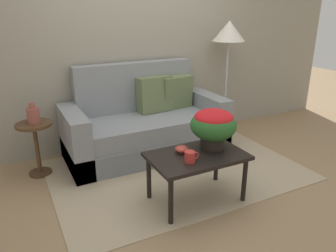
# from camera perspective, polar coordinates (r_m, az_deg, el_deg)

# --- Properties ---
(ground_plane) EXTENTS (14.00, 14.00, 0.00)m
(ground_plane) POSITION_cam_1_polar(r_m,az_deg,el_deg) (3.59, 2.01, -8.27)
(ground_plane) COLOR #997A56
(wall_back) EXTENTS (6.40, 0.12, 2.70)m
(wall_back) POSITION_cam_1_polar(r_m,az_deg,el_deg) (4.23, -5.66, 15.12)
(wall_back) COLOR gray
(wall_back) RESTS_ON ground
(area_rug) EXTENTS (2.65, 1.82, 0.01)m
(area_rug) POSITION_cam_1_polar(r_m,az_deg,el_deg) (3.65, 1.42, -7.69)
(area_rug) COLOR tan
(area_rug) RESTS_ON ground
(couch) EXTENTS (1.92, 0.86, 1.07)m
(couch) POSITION_cam_1_polar(r_m,az_deg,el_deg) (4.00, -3.87, -0.02)
(couch) COLOR slate
(couch) RESTS_ON ground
(coffee_table) EXTENTS (0.86, 0.54, 0.47)m
(coffee_table) POSITION_cam_1_polar(r_m,az_deg,el_deg) (2.96, 5.07, -5.98)
(coffee_table) COLOR black
(coffee_table) RESTS_ON ground
(side_table) EXTENTS (0.36, 0.36, 0.58)m
(side_table) POSITION_cam_1_polar(r_m,az_deg,el_deg) (3.69, -22.14, -2.20)
(side_table) COLOR #4C331E
(side_table) RESTS_ON ground
(floor_lamp) EXTENTS (0.43, 0.43, 1.55)m
(floor_lamp) POSITION_cam_1_polar(r_m,az_deg,el_deg) (4.55, 10.57, 14.77)
(floor_lamp) COLOR #B2B2B7
(floor_lamp) RESTS_ON ground
(potted_plant) EXTENTS (0.42, 0.42, 0.37)m
(potted_plant) POSITION_cam_1_polar(r_m,az_deg,el_deg) (3.01, 7.94, 0.22)
(potted_plant) COLOR black
(potted_plant) RESTS_ON coffee_table
(coffee_mug) EXTENTS (0.14, 0.09, 0.10)m
(coffee_mug) POSITION_cam_1_polar(r_m,az_deg,el_deg) (2.77, 3.89, -5.38)
(coffee_mug) COLOR red
(coffee_mug) RESTS_ON coffee_table
(snack_bowl) EXTENTS (0.12, 0.12, 0.06)m
(snack_bowl) POSITION_cam_1_polar(r_m,az_deg,el_deg) (2.94, 2.40, -4.05)
(snack_bowl) COLOR #B2382D
(snack_bowl) RESTS_ON coffee_table
(table_vase) EXTENTS (0.13, 0.13, 0.22)m
(table_vase) POSITION_cam_1_polar(r_m,az_deg,el_deg) (3.61, -22.53, 1.83)
(table_vase) COLOR #934C42
(table_vase) RESTS_ON side_table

